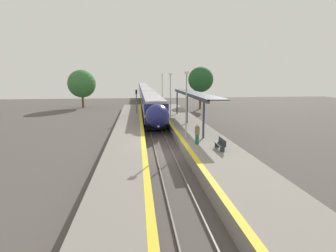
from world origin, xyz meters
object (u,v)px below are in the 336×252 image
(train, at_px, (145,93))
(lamppost_mid, at_px, (170,93))
(person_waiting, at_px, (197,134))
(railway_signal, at_px, (136,102))
(lamppost_far, at_px, (162,89))
(lamppost_near, at_px, (186,101))
(platform_bench, at_px, (221,144))

(train, height_order, lamppost_mid, lamppost_mid)
(person_waiting, bearing_deg, railway_signal, 104.65)
(train, xyz_separation_m, lamppost_far, (2.16, -27.91, 2.23))
(lamppost_far, bearing_deg, train, 94.42)
(train, relative_size, lamppost_near, 15.42)
(railway_signal, bearing_deg, platform_bench, -72.91)
(lamppost_mid, bearing_deg, lamppost_near, -90.00)
(railway_signal, distance_m, lamppost_mid, 7.50)
(railway_signal, bearing_deg, lamppost_near, -75.41)
(railway_signal, bearing_deg, lamppost_mid, -52.31)
(platform_bench, bearing_deg, lamppost_mid, 97.51)
(person_waiting, bearing_deg, lamppost_near, 105.19)
(train, relative_size, railway_signal, 20.18)
(lamppost_near, height_order, lamppost_far, same)
(person_waiting, relative_size, lamppost_near, 0.29)
(railway_signal, relative_size, lamppost_far, 0.76)
(train, relative_size, lamppost_mid, 15.42)
(train, bearing_deg, lamppost_far, -85.58)
(person_waiting, xyz_separation_m, railway_signal, (-5.05, 19.33, 0.94))
(railway_signal, relative_size, lamppost_mid, 0.76)
(train, bearing_deg, railway_signal, -93.97)
(platform_bench, height_order, lamppost_near, lamppost_near)
(platform_bench, xyz_separation_m, lamppost_mid, (-2.02, 15.36, 2.93))
(person_waiting, bearing_deg, lamppost_mid, 92.40)
(train, xyz_separation_m, lamppost_near, (2.16, -50.78, 2.23))
(person_waiting, bearing_deg, train, 92.95)
(platform_bench, xyz_separation_m, lamppost_near, (-2.02, 3.93, 2.93))
(lamppost_near, xyz_separation_m, lamppost_mid, (0.00, 11.43, 0.00))
(train, xyz_separation_m, person_waiting, (2.72, -52.87, -0.29))
(lamppost_far, bearing_deg, lamppost_mid, -90.00)
(platform_bench, height_order, person_waiting, person_waiting)
(lamppost_mid, xyz_separation_m, lamppost_far, (0.00, 11.43, 0.00))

